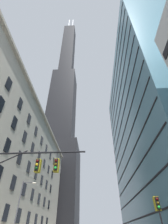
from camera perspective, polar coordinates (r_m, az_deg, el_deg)
name	(u,v)px	position (r m, az deg, el deg)	size (l,w,h in m)	color
dark_skyscraper	(61,122)	(98.44, -8.13, -3.40)	(22.20, 22.20, 187.55)	black
glass_office_midrise	(148,126)	(49.61, 21.46, -4.67)	(14.11, 48.30, 51.78)	teal
traffic_signal_mast	(22,175)	(14.36, -21.03, -19.89)	(8.37, 0.63, 6.99)	black
traffic_light_near_right	(158,207)	(16.26, 24.45, -27.96)	(0.40, 0.63, 3.83)	black
street_lamppost	(20,205)	(26.23, -21.39, -28.11)	(2.02, 0.32, 7.37)	#47474C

